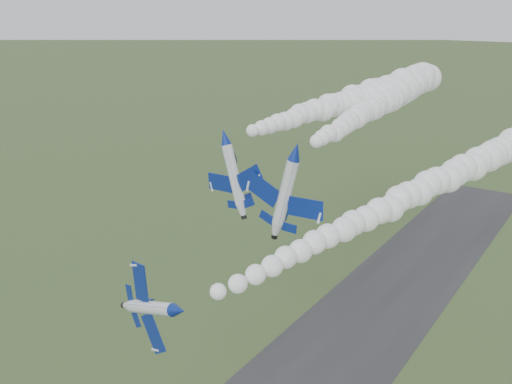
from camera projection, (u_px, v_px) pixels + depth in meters
jet_lead at (178, 311)px, 56.42m from camera, size 5.13×12.22×9.59m
smoke_trail_jet_lead at (414, 194)px, 82.95m from camera, size 20.96×78.52×5.46m
jet_pair_left at (224, 137)px, 77.30m from camera, size 10.22×12.69×4.08m
smoke_trail_jet_pair_left at (351, 100)px, 98.17m from camera, size 13.71×55.96×5.89m
jet_pair_right at (295, 151)px, 70.42m from camera, size 11.22×13.79×4.07m
smoke_trail_jet_pair_right at (384, 102)px, 97.13m from camera, size 9.29×60.26×5.74m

